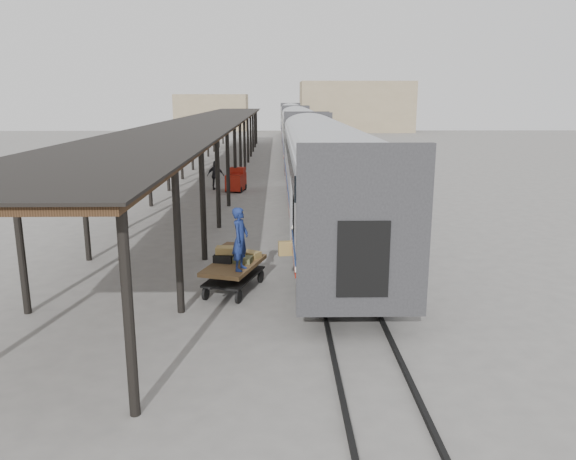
# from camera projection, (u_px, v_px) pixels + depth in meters

# --- Properties ---
(ground) EXTENTS (160.00, 160.00, 0.00)m
(ground) POSITION_uv_depth(u_px,v_px,m) (237.00, 287.00, 17.07)
(ground) COLOR slate
(ground) RESTS_ON ground
(train) EXTENTS (3.45, 76.01, 4.01)m
(train) POSITION_uv_depth(u_px,v_px,m) (300.00, 131.00, 49.36)
(train) COLOR silver
(train) RESTS_ON ground
(canopy) EXTENTS (4.90, 64.30, 4.15)m
(canopy) POSITION_uv_depth(u_px,v_px,m) (212.00, 120.00, 39.42)
(canopy) COLOR #422B19
(canopy) RESTS_ON ground
(rails) EXTENTS (1.54, 150.00, 0.12)m
(rails) POSITION_uv_depth(u_px,v_px,m) (300.00, 161.00, 50.18)
(rails) COLOR black
(rails) RESTS_ON ground
(building_far) EXTENTS (18.00, 10.00, 8.00)m
(building_far) POSITION_uv_depth(u_px,v_px,m) (355.00, 107.00, 92.23)
(building_far) COLOR tan
(building_far) RESTS_ON ground
(building_left) EXTENTS (12.00, 8.00, 6.00)m
(building_left) POSITION_uv_depth(u_px,v_px,m) (212.00, 112.00, 95.95)
(building_left) COLOR tan
(building_left) RESTS_ON ground
(baggage_cart) EXTENTS (1.91, 2.66, 0.86)m
(baggage_cart) POSITION_uv_depth(u_px,v_px,m) (234.00, 270.00, 16.61)
(baggage_cart) COLOR brown
(baggage_cart) RESTS_ON ground
(suitcase_stack) EXTENTS (1.44, 1.08, 0.45)m
(suitcase_stack) POSITION_uv_depth(u_px,v_px,m) (234.00, 254.00, 16.86)
(suitcase_stack) COLOR #37373A
(suitcase_stack) RESTS_ON baggage_cart
(luggage_tug) EXTENTS (1.25, 1.75, 1.41)m
(luggage_tug) POSITION_uv_depth(u_px,v_px,m) (236.00, 181.00, 34.21)
(luggage_tug) COLOR maroon
(luggage_tug) RESTS_ON ground
(porter) EXTENTS (0.60, 0.75, 1.80)m
(porter) POSITION_uv_depth(u_px,v_px,m) (240.00, 239.00, 15.72)
(porter) COLOR navy
(porter) RESTS_ON baggage_cart
(pedestrian) EXTENTS (1.12, 0.61, 1.80)m
(pedestrian) POSITION_uv_depth(u_px,v_px,m) (216.00, 175.00, 34.60)
(pedestrian) COLOR black
(pedestrian) RESTS_ON ground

